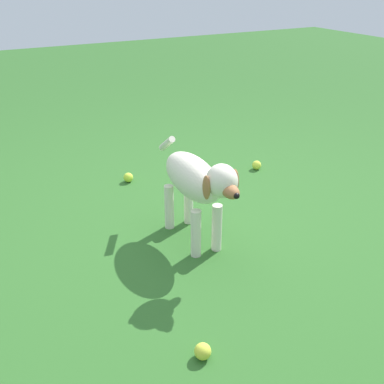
% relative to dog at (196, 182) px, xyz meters
% --- Properties ---
extents(ground, '(14.00, 14.00, 0.00)m').
position_rel_dog_xyz_m(ground, '(0.17, 0.08, -0.36)').
color(ground, '#2D6026').
extents(dog, '(0.19, 0.82, 0.55)m').
position_rel_dog_xyz_m(dog, '(0.00, 0.00, 0.00)').
color(dog, silver).
rests_on(dog, ground).
extents(tennis_ball_0, '(0.07, 0.07, 0.07)m').
position_rel_dog_xyz_m(tennis_ball_0, '(-0.05, 0.89, -0.33)').
color(tennis_ball_0, '#C5E23B').
rests_on(tennis_ball_0, ground).
extents(tennis_ball_1, '(0.07, 0.07, 0.07)m').
position_rel_dog_xyz_m(tennis_ball_1, '(0.35, 0.76, -0.33)').
color(tennis_ball_1, '#CAE42A').
rests_on(tennis_ball_1, ground).
extents(tennis_ball_2, '(0.07, 0.07, 0.07)m').
position_rel_dog_xyz_m(tennis_ball_2, '(-0.37, -0.73, -0.33)').
color(tennis_ball_2, '#CDD33E').
rests_on(tennis_ball_2, ground).
extents(tennis_ball_3, '(0.07, 0.07, 0.07)m').
position_rel_dog_xyz_m(tennis_ball_3, '(0.87, 0.65, -0.33)').
color(tennis_ball_3, '#D3E141').
rests_on(tennis_ball_3, ground).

